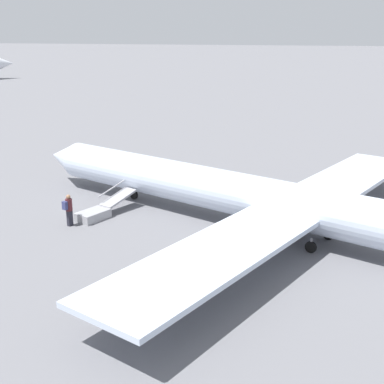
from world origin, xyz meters
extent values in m
plane|color=slate|center=(0.00, 0.00, 0.00)|extent=(600.00, 600.00, 0.00)
cylinder|color=silver|center=(0.00, 0.00, 1.76)|extent=(27.41, 13.66, 2.27)
cone|color=silver|center=(14.40, -6.29, 1.76)|extent=(3.18, 3.04, 2.23)
cube|color=silver|center=(1.56, 7.19, 1.59)|extent=(8.19, 12.59, 0.23)
cube|color=silver|center=(-4.21, -6.03, 1.59)|extent=(8.19, 12.59, 0.23)
cylinder|color=black|center=(8.61, -3.76, 0.28)|extent=(0.57, 0.35, 0.56)
cylinder|color=gray|center=(8.61, -3.76, 0.65)|extent=(0.10, 0.10, 0.18)
cylinder|color=black|center=(-2.24, 2.09, 0.28)|extent=(0.57, 0.35, 0.56)
cylinder|color=gray|center=(-2.24, 2.09, 0.65)|extent=(0.10, 0.10, 0.18)
cylinder|color=black|center=(-3.06, 0.22, 0.28)|extent=(0.57, 0.35, 0.56)
cylinder|color=gray|center=(-3.06, 0.22, 0.65)|extent=(0.10, 0.10, 0.18)
cone|color=silver|center=(61.79, -74.04, 3.06)|extent=(5.81, 5.76, 3.87)
cube|color=#99999E|center=(9.59, 0.27, 0.25)|extent=(1.73, 2.09, 0.50)
cube|color=#99999E|center=(8.79, -1.56, 0.76)|extent=(1.72, 2.40, 0.64)
cube|color=#99999E|center=(9.20, -1.74, 1.26)|extent=(0.94, 2.05, 0.58)
cube|color=#23232D|center=(10.41, 1.42, 0.42)|extent=(0.30, 0.34, 0.85)
cylinder|color=#4C1E23|center=(10.41, 1.42, 1.18)|extent=(0.36, 0.36, 0.65)
sphere|color=#936B4C|center=(10.41, 1.42, 1.62)|extent=(0.24, 0.24, 0.24)
cube|color=navy|center=(10.51, 1.67, 1.21)|extent=(0.33, 0.28, 0.44)
camera|label=1|loc=(-2.21, 26.01, 10.19)|focal=50.00mm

